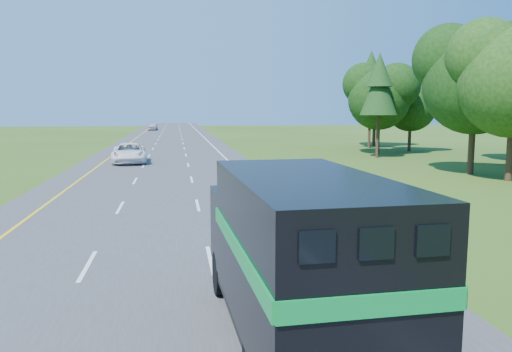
% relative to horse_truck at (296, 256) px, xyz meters
% --- Properties ---
extents(road, '(15.00, 260.00, 0.04)m').
position_rel_horse_truck_xyz_m(road, '(-3.04, 36.05, -1.88)').
color(road, '#38383A').
rests_on(road, ground).
extents(lane_markings, '(11.15, 260.00, 0.01)m').
position_rel_horse_truck_xyz_m(lane_markings, '(-3.04, 36.05, -1.86)').
color(lane_markings, yellow).
rests_on(lane_markings, road).
extents(horse_truck, '(2.72, 7.95, 3.48)m').
position_rel_horse_truck_xyz_m(horse_truck, '(0.00, 0.00, 0.00)').
color(horse_truck, black).
rests_on(horse_truck, road).
extents(white_suv, '(3.26, 6.34, 1.71)m').
position_rel_horse_truck_xyz_m(white_suv, '(-6.21, 35.52, -1.01)').
color(white_suv, white).
rests_on(white_suv, road).
extents(far_car, '(2.23, 4.88, 1.62)m').
position_rel_horse_truck_xyz_m(far_car, '(-7.16, 104.82, -1.05)').
color(far_car, '#ADADB4').
rests_on(far_car, road).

